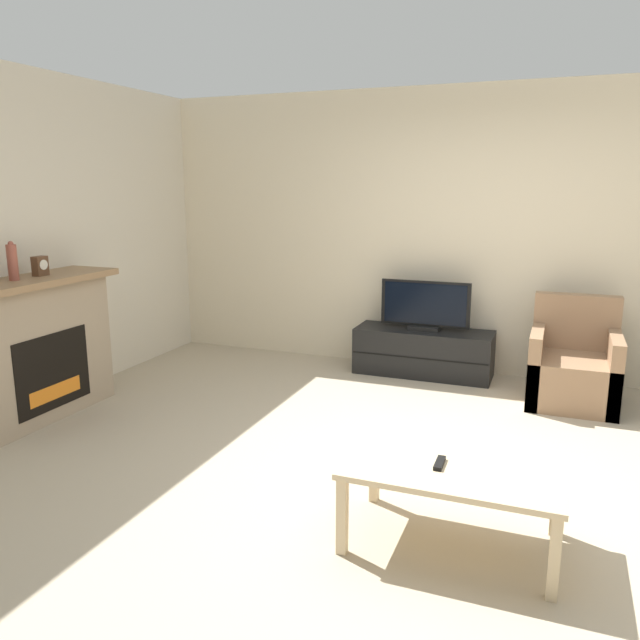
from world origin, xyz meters
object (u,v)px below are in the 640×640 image
object	(u,v)px
coffee_table	(454,474)
tv	(425,308)
mantel_clock	(40,266)
mantel_vase_centre_left	(12,262)
armchair	(573,369)
remote	(440,463)
fireplace	(32,349)
tv_stand	(423,352)

from	to	relation	value
coffee_table	tv	bearing A→B (deg)	104.87
mantel_clock	coffee_table	xyz separation A→B (m)	(3.32, -0.73, -0.80)
mantel_vase_centre_left	mantel_clock	bearing A→B (deg)	89.83
tv	armchair	distance (m)	1.42
mantel_clock	tv	bearing A→B (deg)	39.18
mantel_vase_centre_left	coffee_table	bearing A→B (deg)	-8.24
armchair	coffee_table	size ratio (longest dim) A/B	0.82
tv	coffee_table	xyz separation A→B (m)	(0.75, -2.83, -0.27)
armchair	remote	xyz separation A→B (m)	(-0.65, -2.55, 0.16)
coffee_table	armchair	bearing A→B (deg)	76.98
mantel_clock	armchair	distance (m)	4.38
fireplace	remote	size ratio (longest dim) A/B	9.62
mantel_vase_centre_left	coffee_table	xyz separation A→B (m)	(3.32, -0.48, -0.86)
tv	armchair	bearing A→B (deg)	-12.86
mantel_clock	armchair	world-z (taller)	mantel_clock
fireplace	coffee_table	size ratio (longest dim) A/B	1.36
tv_stand	mantel_clock	bearing A→B (deg)	-140.79
coffee_table	mantel_clock	bearing A→B (deg)	167.52
tv_stand	coffee_table	distance (m)	2.93
fireplace	coffee_table	distance (m)	3.39
fireplace	remote	bearing A→B (deg)	-10.78
fireplace	mantel_vase_centre_left	distance (m)	0.69
mantel_vase_centre_left	tv	bearing A→B (deg)	42.41
fireplace	mantel_clock	distance (m)	0.64
tv	fireplace	bearing A→B (deg)	-139.12
mantel_vase_centre_left	tv	xyz separation A→B (m)	(2.57, 2.35, -0.59)
fireplace	mantel_vase_centre_left	world-z (taller)	mantel_vase_centre_left
fireplace	mantel_vase_centre_left	bearing A→B (deg)	-81.19
tv_stand	remote	distance (m)	2.95
coffee_table	mantel_vase_centre_left	bearing A→B (deg)	171.76
fireplace	mantel_clock	world-z (taller)	mantel_clock
remote	tv	bearing A→B (deg)	102.47
mantel_vase_centre_left	armchair	bearing A→B (deg)	27.62
fireplace	mantel_vase_centre_left	size ratio (longest dim) A/B	5.04
fireplace	mantel_clock	size ratio (longest dim) A/B	9.66
armchair	coffee_table	distance (m)	2.59
tv_stand	coffee_table	world-z (taller)	tv_stand
mantel_clock	coffee_table	size ratio (longest dim) A/B	0.14
mantel_vase_centre_left	mantel_clock	size ratio (longest dim) A/B	1.92
mantel_clock	coffee_table	distance (m)	3.49
tv_stand	remote	xyz separation A→B (m)	(0.68, -2.86, 0.22)
mantel_clock	armchair	size ratio (longest dim) A/B	0.17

